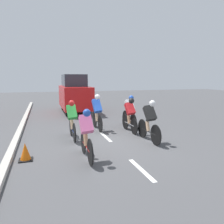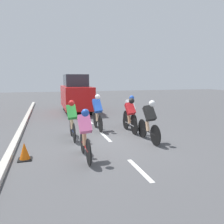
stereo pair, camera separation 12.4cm
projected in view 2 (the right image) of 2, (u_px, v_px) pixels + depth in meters
ground_plane at (109, 140)px, 7.88m from camera, size 60.00×60.00×0.00m
lane_stripe_near at (140, 170)px, 5.34m from camera, size 0.12×1.40×0.01m
lane_stripe_mid at (106, 137)px, 8.37m from camera, size 0.12×1.40×0.01m
lane_stripe_far at (90, 121)px, 11.40m from camera, size 0.12×1.40×0.01m
curb at (15, 142)px, 7.45m from camera, size 0.20×24.98×0.14m
cyclist_blue at (97, 111)px, 9.33m from camera, size 0.38×1.70×1.57m
cyclist_red at (130, 114)px, 8.96m from camera, size 0.38×1.64×1.45m
cyclist_black at (149, 120)px, 7.57m from camera, size 0.37×1.74×1.50m
cyclist_white at (130, 111)px, 9.81m from camera, size 0.36×1.67×1.48m
cyclist_pink at (85, 133)px, 5.92m from camera, size 0.35×1.68×1.45m
cyclist_green at (72, 119)px, 7.91m from camera, size 0.36×1.64×1.47m
support_car at (76, 94)px, 14.29m from camera, size 1.70×4.25×2.46m
traffic_cone at (24, 152)px, 5.97m from camera, size 0.36×0.36×0.49m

